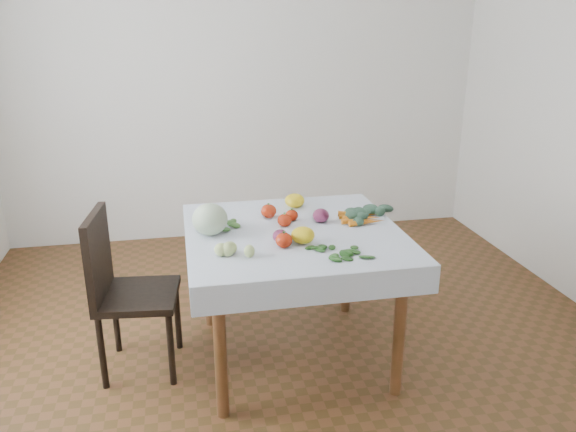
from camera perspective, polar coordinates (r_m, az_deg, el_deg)
The scene contains 19 objects.
ground at distance 3.30m, azimuth 0.56°, elevation -13.86°, with size 4.00×4.00×0.00m, color brown.
back_wall at distance 4.76m, azimuth -4.51°, elevation 13.78°, with size 4.00×0.04×2.70m, color white.
table at distance 2.99m, azimuth 0.60°, elevation -3.34°, with size 1.00×1.00×0.75m.
tablecloth at distance 2.96m, azimuth 0.60°, elevation -1.56°, with size 1.12×1.12×0.01m, color white.
chair at distance 3.07m, azimuth -16.63°, elevation -6.51°, with size 0.45×0.45×0.90m.
cabbage at distance 2.91m, azimuth -7.94°, elevation -0.33°, with size 0.18×0.18×0.16m, color beige.
tomato_a at distance 3.09m, azimuth 0.38°, elevation 0.06°, with size 0.07×0.07×0.06m, color #A9230B.
tomato_b at distance 3.14m, azimuth -1.98°, elevation 0.50°, with size 0.09×0.09×0.08m, color #A9230B.
tomato_c at distance 3.01m, azimuth -0.35°, elevation -0.44°, with size 0.08×0.08×0.07m, color #A9230B.
tomato_d at distance 2.73m, azimuth -0.41°, elevation -2.47°, with size 0.08×0.08×0.07m, color #A9230B.
heirloom_back at distance 3.31m, azimuth 0.68°, elevation 1.58°, with size 0.12×0.12×0.08m, color yellow.
heirloom_front at distance 2.78m, azimuth 1.52°, elevation -1.95°, with size 0.12×0.12×0.08m, color yellow.
onion_a at distance 2.79m, azimuth -0.79°, elevation -2.06°, with size 0.08×0.08×0.07m, color #5C1A42.
onion_b at distance 3.07m, azimuth 3.37°, elevation 0.05°, with size 0.09×0.09×0.08m, color #5C1A42.
tomatillo_cluster at distance 2.64m, azimuth -5.40°, elevation -3.61°, with size 0.17×0.13×0.06m.
carrot_bunch at distance 3.12m, azimuth 7.44°, elevation -0.23°, with size 0.21×0.20×0.03m.
kale_bunch at distance 3.18m, azimuth 7.91°, elevation 0.24°, with size 0.31×0.30×0.04m.
basil_bunch at distance 2.66m, azimuth 5.50°, elevation -3.88°, with size 0.30×0.23×0.01m.
dill_bunch at distance 3.03m, azimuth -6.80°, elevation -0.87°, with size 0.19×0.19×0.02m.
Camera 1 is at (-0.57, -2.70, 1.81)m, focal length 35.00 mm.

